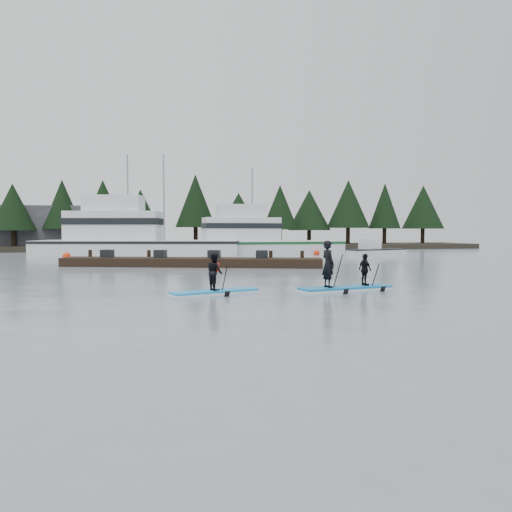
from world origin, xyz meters
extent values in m
plane|color=slate|center=(0.00, 0.00, 0.00)|extent=(160.00, 160.00, 0.00)
cube|color=#2D281E|center=(0.00, 42.00, 0.30)|extent=(70.00, 8.00, 0.60)
cube|color=#4C4C51|center=(-14.00, 44.00, 2.50)|extent=(18.00, 6.00, 5.00)
cube|color=white|center=(-5.97, 30.54, 0.12)|extent=(19.08, 8.76, 2.46)
cube|color=white|center=(-8.14, 30.99, 2.68)|extent=(8.87, 5.29, 2.66)
cylinder|color=gray|center=(-6.88, 30.73, 5.28)|extent=(0.14, 0.14, 7.86)
cube|color=white|center=(5.51, 30.37, 0.11)|extent=(15.94, 5.15, 2.25)
cube|color=white|center=(3.62, 30.29, 2.37)|extent=(7.22, 3.53, 2.25)
cylinder|color=gray|center=(4.72, 30.34, 4.72)|extent=(0.14, 0.14, 6.96)
cube|color=white|center=(14.61, 23.88, 0.32)|extent=(5.79, 3.23, 0.65)
cube|color=black|center=(-2.33, 14.93, 0.27)|extent=(16.38, 7.02, 0.55)
sphere|color=red|center=(10.40, 27.82, 0.00)|extent=(0.55, 0.55, 0.55)
sphere|color=red|center=(-11.55, 25.99, 0.00)|extent=(0.64, 0.64, 0.64)
sphere|color=red|center=(-3.92, 21.10, 0.00)|extent=(0.55, 0.55, 0.55)
cube|color=#1790DB|center=(-2.53, 1.26, 0.06)|extent=(3.36, 1.81, 0.12)
imported|color=black|center=(-2.53, 1.26, 0.80)|extent=(0.70, 0.79, 1.35)
cube|color=red|center=(-2.53, 1.26, 0.96)|extent=(0.35, 0.29, 0.32)
cylinder|color=black|center=(-2.23, 1.13, 0.34)|extent=(0.20, 0.89, 1.53)
cube|color=#1372B4|center=(2.56, 1.31, 0.07)|extent=(3.90, 1.68, 0.13)
imported|color=black|center=(1.78, 1.14, 1.03)|extent=(0.56, 0.73, 1.78)
cylinder|color=black|center=(2.07, 0.98, 0.59)|extent=(0.11, 0.99, 1.68)
imported|color=black|center=(3.44, 1.50, 0.76)|extent=(0.45, 0.78, 1.25)
cylinder|color=black|center=(3.73, 1.33, 0.30)|extent=(0.10, 0.88, 1.49)
camera|label=1|loc=(-4.76, -16.74, 2.32)|focal=35.00mm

